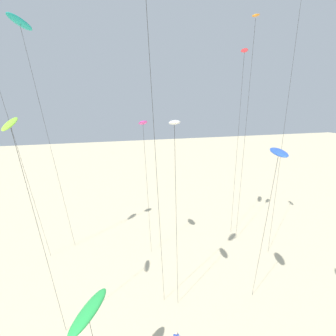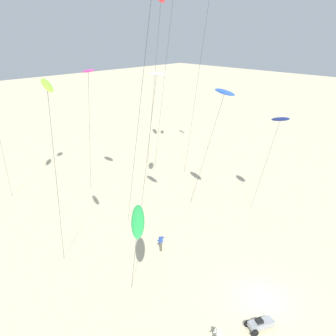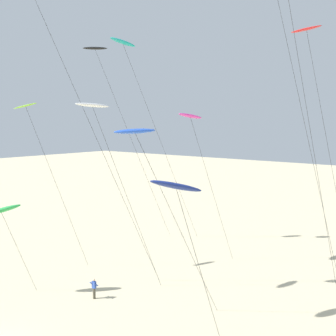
% 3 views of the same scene
% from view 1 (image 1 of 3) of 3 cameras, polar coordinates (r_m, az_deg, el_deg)
% --- Properties ---
extents(kite_purple, '(3.41, 7.18, 25.78)m').
position_cam_1_polar(kite_purple, '(33.64, 20.58, 23.31)').
color(kite_purple, purple).
rests_on(kite_purple, ground).
extents(kite_orange, '(4.28, 8.20, 24.61)m').
position_cam_1_polar(kite_orange, '(34.97, 13.89, 21.73)').
color(kite_orange, orange).
rests_on(kite_orange, ground).
extents(kite_lime, '(2.85, 6.12, 16.14)m').
position_cam_1_polar(kite_lime, '(20.00, -23.87, 5.38)').
color(kite_lime, '#8CD833').
rests_on(kite_lime, ground).
extents(kite_magenta, '(2.91, 6.17, 15.27)m').
position_cam_1_polar(kite_magenta, '(32.41, -4.06, 7.13)').
color(kite_magenta, '#D8339E').
rests_on(kite_magenta, ground).
extents(kite_teal, '(5.25, 10.07, 23.63)m').
position_cam_1_polar(kite_teal, '(32.32, -22.75, 20.57)').
color(kite_teal, teal).
rests_on(kite_teal, ground).
extents(kite_green, '(2.77, 3.83, 7.87)m').
position_cam_1_polar(kite_green, '(18.27, -12.81, -21.82)').
color(kite_green, green).
rests_on(kite_green, ground).
extents(kite_red, '(3.83, 7.27, 22.22)m').
position_cam_1_polar(kite_red, '(37.94, 12.21, 17.58)').
color(kite_red, red).
rests_on(kite_red, ground).
extents(kite_blue, '(3.77, 7.57, 13.97)m').
position_cam_1_polar(kite_blue, '(23.14, 17.43, 2.27)').
color(kite_blue, blue).
rests_on(kite_blue, ground).
extents(kite_white, '(3.23, 6.84, 15.90)m').
position_cam_1_polar(kite_white, '(21.42, 1.04, 7.01)').
color(kite_white, white).
rests_on(kite_white, ground).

